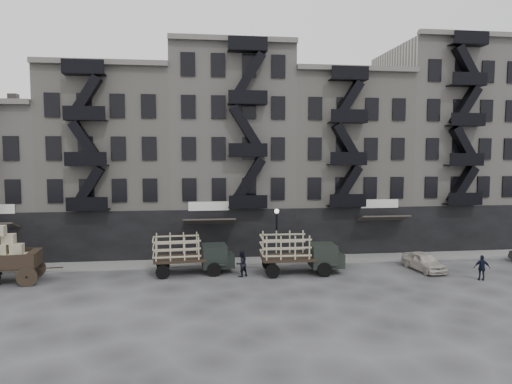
{
  "coord_description": "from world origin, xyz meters",
  "views": [
    {
      "loc": [
        -2.85,
        -30.84,
        8.38
      ],
      "look_at": [
        1.62,
        4.0,
        5.45
      ],
      "focal_mm": 32.0,
      "sensor_mm": 36.0,
      "label": 1
    }
  ],
  "objects": [
    {
      "name": "lamp_post",
      "position": [
        3.0,
        2.6,
        2.78
      ],
      "size": [
        0.36,
        0.36,
        4.28
      ],
      "color": "black",
      "rests_on": "ground"
    },
    {
      "name": "ground",
      "position": [
        0.0,
        0.0,
        0.0
      ],
      "size": [
        140.0,
        140.0,
        0.0
      ],
      "primitive_type": "plane",
      "color": "#38383A",
      "rests_on": "ground"
    },
    {
      "name": "building_center",
      "position": [
        -0.0,
        9.82,
        8.5
      ],
      "size": [
        10.0,
        11.35,
        18.2
      ],
      "color": "gray",
      "rests_on": "ground"
    },
    {
      "name": "building_east",
      "position": [
        20.0,
        9.82,
        9.0
      ],
      "size": [
        10.0,
        11.35,
        19.2
      ],
      "color": "gray",
      "rests_on": "ground"
    },
    {
      "name": "car_east",
      "position": [
        13.26,
        -0.35,
        0.66
      ],
      "size": [
        2.02,
        4.05,
        1.32
      ],
      "primitive_type": "imported",
      "rotation": [
        0.0,
        0.0,
        0.12
      ],
      "color": "beige",
      "rests_on": "ground"
    },
    {
      "name": "sidewalk",
      "position": [
        0.0,
        3.75,
        0.07
      ],
      "size": [
        55.0,
        2.5,
        0.15
      ],
      "primitive_type": "cube",
      "color": "slate",
      "rests_on": "ground"
    },
    {
      "name": "building_mideast",
      "position": [
        10.0,
        9.83,
        7.5
      ],
      "size": [
        10.0,
        11.35,
        16.2
      ],
      "color": "gray",
      "rests_on": "ground"
    },
    {
      "name": "wagon",
      "position": [
        -15.46,
        0.01,
        2.16
      ],
      "size": [
        4.67,
        2.79,
        3.79
      ],
      "rotation": [
        0.0,
        0.0,
        0.09
      ],
      "color": "black",
      "rests_on": "ground"
    },
    {
      "name": "building_midwest",
      "position": [
        -10.0,
        9.83,
        7.5
      ],
      "size": [
        10.0,
        11.35,
        16.2
      ],
      "color": "gray",
      "rests_on": "ground"
    },
    {
      "name": "stake_truck_east",
      "position": [
        4.15,
        -0.0,
        1.64
      ],
      "size": [
        5.79,
        2.53,
        2.87
      ],
      "rotation": [
        0.0,
        0.0,
        -0.03
      ],
      "color": "black",
      "rests_on": "ground"
    },
    {
      "name": "policeman",
      "position": [
        15.82,
        -3.29,
        0.85
      ],
      "size": [
        1.07,
        0.72,
        1.69
      ],
      "primitive_type": "imported",
      "rotation": [
        0.0,
        0.0,
        2.8
      ],
      "color": "black",
      "rests_on": "ground"
    },
    {
      "name": "stake_truck_west",
      "position": [
        -3.38,
        0.88,
        1.59
      ],
      "size": [
        5.67,
        2.6,
        2.78
      ],
      "rotation": [
        0.0,
        0.0,
        0.06
      ],
      "color": "black",
      "rests_on": "ground"
    },
    {
      "name": "pedestrian_mid",
      "position": [
        0.06,
        -0.34,
        0.89
      ],
      "size": [
        1.1,
        1.03,
        1.79
      ],
      "primitive_type": "imported",
      "rotation": [
        0.0,
        0.0,
        3.7
      ],
      "color": "black",
      "rests_on": "ground"
    }
  ]
}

